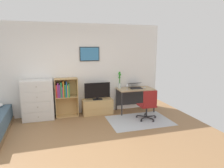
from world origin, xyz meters
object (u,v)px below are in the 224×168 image
Objects in this scene: computer_mouse at (145,88)px; television at (97,91)px; wine_glass at (127,85)px; office_chair at (148,104)px; bookshelf at (65,94)px; bamboo_vase at (120,80)px; dresser at (38,100)px; desk at (134,92)px; laptop at (135,86)px; tv_stand at (97,106)px.

television is at bearing 176.05° from computer_mouse.
television is 0.93m from wine_glass.
office_chair is at bearing -35.71° from television.
bookshelf is 1.73m from bamboo_vase.
bamboo_vase reaches higher than dresser.
desk is at bearing -0.12° from dresser.
wine_glass is (-0.29, -0.13, 0.27)m from desk.
dresser reaches higher than desk.
bamboo_vase is (1.69, 0.03, 0.34)m from bookshelf.
television reaches higher than desk.
office_chair is 2.02× the size of laptop.
dresser is 2.89m from desk.
computer_mouse is 0.20× the size of bamboo_vase.
desk reaches higher than tv_stand.
dresser is 1.72m from tv_stand.
desk is at bearing -1.03° from tv_stand.
laptop is 4.09× the size of computer_mouse.
office_chair reaches higher than tv_stand.
tv_stand is at bearing 90.00° from television.
tv_stand is 1.12m from wine_glass.
tv_stand is at bearing -173.54° from bamboo_vase.
television is 1.83× the size of laptop.
wine_glass is (-0.59, -0.03, 0.12)m from computer_mouse.
bamboo_vase is at bearing 117.87° from office_chair.
wine_glass is (0.91, -0.15, 0.65)m from tv_stand.
tv_stand is (1.69, 0.02, -0.34)m from dresser.
dresser is 10.87× the size of computer_mouse.
bamboo_vase is (-0.46, 0.10, 0.41)m from desk.
bamboo_vase is (2.43, 0.10, 0.45)m from dresser.
laptop reaches higher than tv_stand.
office_chair is (0.05, -0.89, -0.15)m from desk.
computer_mouse is at bearing -18.84° from desk.
bookshelf is at bearing 5.00° from dresser.
computer_mouse is (1.50, -0.10, 0.05)m from television.
bamboo_vase is at bearing 2.32° from dresser.
computer_mouse is (0.26, 0.79, 0.30)m from office_chair.
laptop reaches higher than computer_mouse.
tv_stand is at bearing 144.62° from office_chair.
television is 0.69× the size of desk.
computer_mouse is at bearing -21.39° from laptop.
office_chair is at bearing -87.25° from laptop.
computer_mouse is at bearing 2.64° from wine_glass.
office_chair reaches higher than computer_mouse.
bookshelf reaches higher than tv_stand.
bookshelf is at bearing 157.31° from office_chair.
computer_mouse is at bearing 72.88° from office_chair.
computer_mouse is at bearing -4.08° from bookshelf.
laptop is (2.92, 0.01, 0.24)m from dresser.
office_chair is at bearing -66.19° from wine_glass.
tv_stand is 1.16× the size of television.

